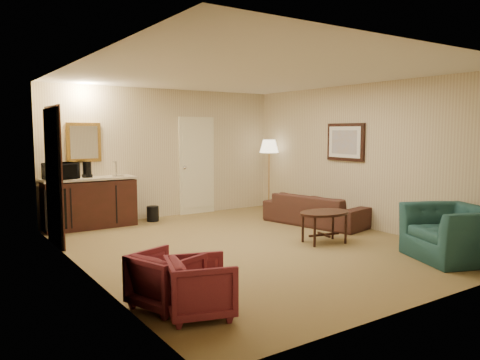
{
  "coord_description": "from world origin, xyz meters",
  "views": [
    {
      "loc": [
        -4.07,
        -5.78,
        1.76
      ],
      "look_at": [
        0.15,
        0.5,
        0.96
      ],
      "focal_mm": 35.0,
      "sensor_mm": 36.0,
      "label": 1
    }
  ],
  "objects_px": {
    "teal_armchair": "(453,224)",
    "floor_lamp": "(269,175)",
    "rose_chair_far": "(166,277)",
    "coffee_table": "(324,227)",
    "sofa": "(315,204)",
    "coffee_maker": "(87,170)",
    "waste_bin": "(153,214)",
    "microwave": "(61,169)",
    "wetbar_cabinet": "(90,203)",
    "rose_chair_near": "(200,284)"
  },
  "relations": [
    {
      "from": "rose_chair_near",
      "to": "teal_armchair",
      "type": "bearing_deg",
      "value": -75.36
    },
    {
      "from": "sofa",
      "to": "coffee_table",
      "type": "relative_size",
      "value": 2.24
    },
    {
      "from": "teal_armchair",
      "to": "rose_chair_far",
      "type": "distance_m",
      "value": 4.04
    },
    {
      "from": "sofa",
      "to": "coffee_maker",
      "type": "height_order",
      "value": "coffee_maker"
    },
    {
      "from": "rose_chair_far",
      "to": "floor_lamp",
      "type": "xyz_separation_m",
      "value": [
        4.35,
        4.0,
        0.48
      ]
    },
    {
      "from": "rose_chair_near",
      "to": "rose_chair_far",
      "type": "relative_size",
      "value": 1.01
    },
    {
      "from": "wetbar_cabinet",
      "to": "floor_lamp",
      "type": "distance_m",
      "value": 3.88
    },
    {
      "from": "floor_lamp",
      "to": "coffee_maker",
      "type": "bearing_deg",
      "value": 174.88
    },
    {
      "from": "sofa",
      "to": "rose_chair_far",
      "type": "xyz_separation_m",
      "value": [
        -4.1,
        -2.23,
        -0.07
      ]
    },
    {
      "from": "wetbar_cabinet",
      "to": "rose_chair_far",
      "type": "bearing_deg",
      "value": -96.6
    },
    {
      "from": "wetbar_cabinet",
      "to": "floor_lamp",
      "type": "height_order",
      "value": "floor_lamp"
    },
    {
      "from": "coffee_maker",
      "to": "teal_armchair",
      "type": "bearing_deg",
      "value": -73.23
    },
    {
      "from": "floor_lamp",
      "to": "waste_bin",
      "type": "distance_m",
      "value": 2.75
    },
    {
      "from": "teal_armchair",
      "to": "coffee_maker",
      "type": "height_order",
      "value": "coffee_maker"
    },
    {
      "from": "wetbar_cabinet",
      "to": "coffee_table",
      "type": "distance_m",
      "value": 4.23
    },
    {
      "from": "teal_armchair",
      "to": "coffee_table",
      "type": "relative_size",
      "value": 1.29
    },
    {
      "from": "rose_chair_far",
      "to": "coffee_table",
      "type": "height_order",
      "value": "rose_chair_far"
    },
    {
      "from": "floor_lamp",
      "to": "waste_bin",
      "type": "xyz_separation_m",
      "value": [
        -2.66,
        0.25,
        -0.64
      ]
    },
    {
      "from": "microwave",
      "to": "coffee_maker",
      "type": "bearing_deg",
      "value": -6.98
    },
    {
      "from": "coffee_maker",
      "to": "sofa",
      "type": "bearing_deg",
      "value": -48.83
    },
    {
      "from": "teal_armchair",
      "to": "rose_chair_near",
      "type": "height_order",
      "value": "teal_armchair"
    },
    {
      "from": "waste_bin",
      "to": "rose_chair_far",
      "type": "bearing_deg",
      "value": -111.7
    },
    {
      "from": "wetbar_cabinet",
      "to": "rose_chair_near",
      "type": "distance_m",
      "value": 4.73
    },
    {
      "from": "wetbar_cabinet",
      "to": "floor_lamp",
      "type": "xyz_separation_m",
      "value": [
        3.85,
        -0.32,
        0.33
      ]
    },
    {
      "from": "teal_armchair",
      "to": "floor_lamp",
      "type": "xyz_separation_m",
      "value": [
        0.36,
        4.6,
        0.3
      ]
    },
    {
      "from": "teal_armchair",
      "to": "waste_bin",
      "type": "xyz_separation_m",
      "value": [
        -2.3,
        4.85,
        -0.35
      ]
    },
    {
      "from": "coffee_table",
      "to": "coffee_maker",
      "type": "xyz_separation_m",
      "value": [
        -2.73,
        3.26,
        0.81
      ]
    },
    {
      "from": "teal_armchair",
      "to": "floor_lamp",
      "type": "distance_m",
      "value": 4.62
    },
    {
      "from": "waste_bin",
      "to": "sofa",
      "type": "bearing_deg",
      "value": -39.92
    },
    {
      "from": "microwave",
      "to": "coffee_maker",
      "type": "relative_size",
      "value": 1.83
    },
    {
      "from": "sofa",
      "to": "rose_chair_far",
      "type": "distance_m",
      "value": 4.67
    },
    {
      "from": "teal_armchair",
      "to": "microwave",
      "type": "distance_m",
      "value": 6.31
    },
    {
      "from": "floor_lamp",
      "to": "waste_bin",
      "type": "bearing_deg",
      "value": 174.63
    },
    {
      "from": "wetbar_cabinet",
      "to": "waste_bin",
      "type": "height_order",
      "value": "wetbar_cabinet"
    },
    {
      "from": "rose_chair_far",
      "to": "coffee_table",
      "type": "distance_m",
      "value": 3.39
    },
    {
      "from": "floor_lamp",
      "to": "wetbar_cabinet",
      "type": "bearing_deg",
      "value": 175.25
    },
    {
      "from": "wetbar_cabinet",
      "to": "rose_chair_far",
      "type": "relative_size",
      "value": 2.67
    },
    {
      "from": "wetbar_cabinet",
      "to": "sofa",
      "type": "relative_size",
      "value": 0.84
    },
    {
      "from": "teal_armchair",
      "to": "rose_chair_near",
      "type": "xyz_separation_m",
      "value": [
        -3.82,
        0.2,
        -0.18
      ]
    },
    {
      "from": "wetbar_cabinet",
      "to": "coffee_table",
      "type": "relative_size",
      "value": 1.88
    },
    {
      "from": "waste_bin",
      "to": "microwave",
      "type": "distance_m",
      "value": 1.94
    },
    {
      "from": "floor_lamp",
      "to": "microwave",
      "type": "distance_m",
      "value": 4.37
    },
    {
      "from": "wetbar_cabinet",
      "to": "teal_armchair",
      "type": "distance_m",
      "value": 6.03
    },
    {
      "from": "waste_bin",
      "to": "floor_lamp",
      "type": "bearing_deg",
      "value": -5.37
    },
    {
      "from": "teal_armchair",
      "to": "rose_chair_far",
      "type": "xyz_separation_m",
      "value": [
        -3.99,
        0.6,
        -0.19
      ]
    },
    {
      "from": "wetbar_cabinet",
      "to": "teal_armchair",
      "type": "xyz_separation_m",
      "value": [
        3.49,
        -4.92,
        0.03
      ]
    },
    {
      "from": "microwave",
      "to": "sofa",
      "type": "bearing_deg",
      "value": -44.72
    },
    {
      "from": "floor_lamp",
      "to": "waste_bin",
      "type": "height_order",
      "value": "floor_lamp"
    },
    {
      "from": "rose_chair_far",
      "to": "wetbar_cabinet",
      "type": "bearing_deg",
      "value": -25.14
    },
    {
      "from": "wetbar_cabinet",
      "to": "floor_lamp",
      "type": "relative_size",
      "value": 1.04
    }
  ]
}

